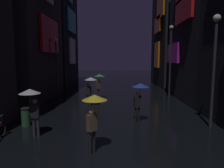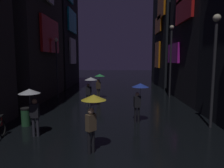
# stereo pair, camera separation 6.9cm
# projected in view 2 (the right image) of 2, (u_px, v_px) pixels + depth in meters

# --- Properties ---
(building_left_far) EXTENTS (4.25, 7.68, 15.34)m
(building_left_far) POSITION_uv_depth(u_px,v_px,m) (57.00, 25.00, 25.41)
(building_left_far) COLOR #232328
(building_left_far) RESTS_ON ground
(building_right_mid) EXTENTS (4.25, 7.43, 12.70)m
(building_right_mid) POSITION_uv_depth(u_px,v_px,m) (206.00, 22.00, 16.05)
(building_right_mid) COLOR #232328
(building_right_mid) RESTS_ON ground
(building_right_far) EXTENTS (4.25, 8.67, 13.51)m
(building_right_far) POSITION_uv_depth(u_px,v_px,m) (174.00, 33.00, 25.54)
(building_right_far) COLOR black
(building_right_far) RESTS_ON ground
(pedestrian_foreground_right_green) EXTENTS (0.90, 0.90, 2.12)m
(pedestrian_foreground_right_green) POSITION_uv_depth(u_px,v_px,m) (99.00, 79.00, 17.16)
(pedestrian_foreground_right_green) COLOR #38332D
(pedestrian_foreground_right_green) RESTS_ON ground
(pedestrian_midstreet_centre_blue) EXTENTS (0.90, 0.90, 2.12)m
(pedestrian_midstreet_centre_blue) POSITION_uv_depth(u_px,v_px,m) (139.00, 92.00, 10.48)
(pedestrian_midstreet_centre_blue) COLOR black
(pedestrian_midstreet_centre_blue) RESTS_ON ground
(pedestrian_foreground_left_clear) EXTENTS (0.90, 0.90, 2.12)m
(pedestrian_foreground_left_clear) POSITION_uv_depth(u_px,v_px,m) (31.00, 99.00, 8.54)
(pedestrian_foreground_left_clear) COLOR #2D2D38
(pedestrian_foreground_left_clear) RESTS_ON ground
(pedestrian_near_crossing_yellow) EXTENTS (0.90, 0.90, 2.12)m
(pedestrian_near_crossing_yellow) POSITION_uv_depth(u_px,v_px,m) (93.00, 107.00, 7.08)
(pedestrian_near_crossing_yellow) COLOR black
(pedestrian_near_crossing_yellow) RESTS_ON ground
(pedestrian_far_right_clear) EXTENTS (0.90, 0.90, 2.12)m
(pedestrian_far_right_clear) POSITION_uv_depth(u_px,v_px,m) (90.00, 84.00, 14.10)
(pedestrian_far_right_clear) COLOR #2D2D38
(pedestrian_far_right_clear) RESTS_ON ground
(streetlamp_left_far) EXTENTS (0.36, 0.36, 5.24)m
(streetlamp_left_far) POSITION_uv_depth(u_px,v_px,m) (57.00, 60.00, 17.40)
(streetlamp_left_far) COLOR #2D2D33
(streetlamp_left_far) RESTS_ON ground
(streetlamp_right_near) EXTENTS (0.36, 0.36, 5.46)m
(streetlamp_right_near) POSITION_uv_depth(u_px,v_px,m) (214.00, 58.00, 9.54)
(streetlamp_right_near) COLOR #2D2D33
(streetlamp_right_near) RESTS_ON ground
(streetlamp_right_far) EXTENTS (0.36, 0.36, 6.29)m
(streetlamp_right_far) POSITION_uv_depth(u_px,v_px,m) (171.00, 54.00, 17.46)
(streetlamp_right_far) COLOR #2D2D33
(streetlamp_right_far) RESTS_ON ground
(trash_bin) EXTENTS (0.46, 0.46, 0.93)m
(trash_bin) POSITION_uv_depth(u_px,v_px,m) (26.00, 117.00, 10.14)
(trash_bin) COLOR #265933
(trash_bin) RESTS_ON ground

